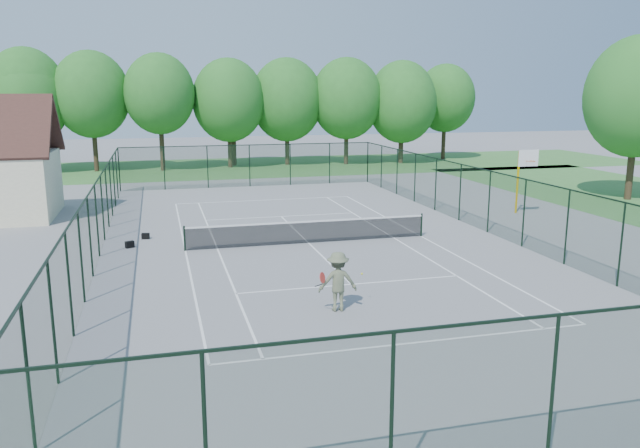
{
  "coord_description": "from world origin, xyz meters",
  "views": [
    {
      "loc": [
        -6.49,
        -26.68,
        6.71
      ],
      "look_at": [
        0.0,
        -2.0,
        1.3
      ],
      "focal_mm": 35.0,
      "sensor_mm": 36.0,
      "label": 1
    }
  ],
  "objects_px": {
    "tennis_net": "(309,231)",
    "sports_bag_a": "(130,245)",
    "basketball_goal": "(524,169)",
    "tennis_player": "(338,281)"
  },
  "relations": [
    {
      "from": "basketball_goal",
      "to": "tennis_player",
      "type": "bearing_deg",
      "value": -139.05
    },
    {
      "from": "sports_bag_a",
      "to": "tennis_player",
      "type": "bearing_deg",
      "value": -81.16
    },
    {
      "from": "basketball_goal",
      "to": "tennis_player",
      "type": "height_order",
      "value": "basketball_goal"
    },
    {
      "from": "tennis_player",
      "to": "basketball_goal",
      "type": "bearing_deg",
      "value": 40.95
    },
    {
      "from": "basketball_goal",
      "to": "sports_bag_a",
      "type": "xyz_separation_m",
      "value": [
        -20.91,
        -2.38,
        -2.42
      ]
    },
    {
      "from": "tennis_net",
      "to": "tennis_player",
      "type": "distance_m",
      "value": 8.94
    },
    {
      "from": "tennis_net",
      "to": "tennis_player",
      "type": "height_order",
      "value": "tennis_player"
    },
    {
      "from": "tennis_net",
      "to": "sports_bag_a",
      "type": "relative_size",
      "value": 30.52
    },
    {
      "from": "basketball_goal",
      "to": "tennis_player",
      "type": "xyz_separation_m",
      "value": [
        -14.31,
        -12.42,
        -1.63
      ]
    },
    {
      "from": "tennis_net",
      "to": "sports_bag_a",
      "type": "distance_m",
      "value": 7.93
    }
  ]
}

